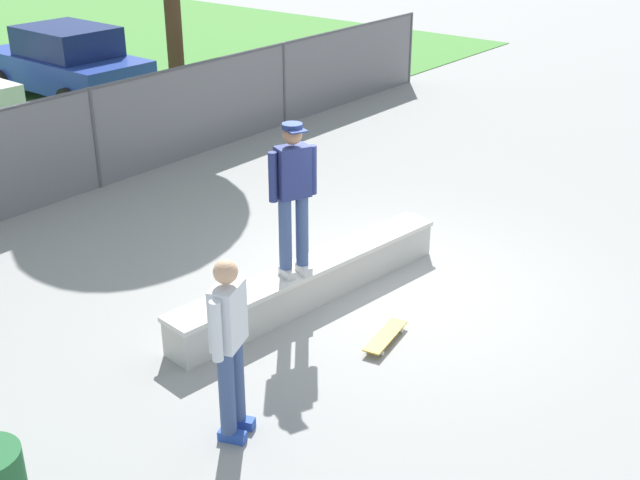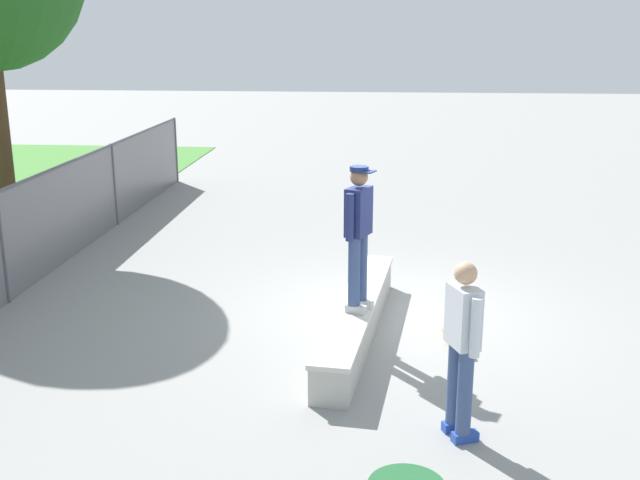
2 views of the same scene
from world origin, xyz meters
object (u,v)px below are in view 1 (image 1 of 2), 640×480
at_px(skateboarder, 293,192).
at_px(skateboard, 385,336).
at_px(concrete_ledge, 312,281).
at_px(bystander, 229,342).
at_px(car_blue, 67,63).

bearing_deg(skateboarder, skateboard, -86.72).
height_order(concrete_ledge, bystander, bystander).
xyz_separation_m(skateboarder, skateboard, (0.07, -1.28, -1.45)).
xyz_separation_m(skateboard, bystander, (-2.24, 0.19, 0.94)).
distance_m(skateboarder, skateboard, 1.93).
xyz_separation_m(skateboarder, car_blue, (4.28, 10.40, -0.68)).
bearing_deg(skateboard, concrete_ledge, 78.50).
height_order(concrete_ledge, car_blue, car_blue).
bearing_deg(car_blue, skateboarder, -112.38).
relative_size(concrete_ledge, skateboarder, 2.28).
height_order(skateboarder, bystander, skateboarder).
bearing_deg(car_blue, concrete_ledge, -110.80).
distance_m(concrete_ledge, skateboard, 1.33).
relative_size(concrete_ledge, bystander, 2.30).
distance_m(concrete_ledge, skateboarder, 1.32).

